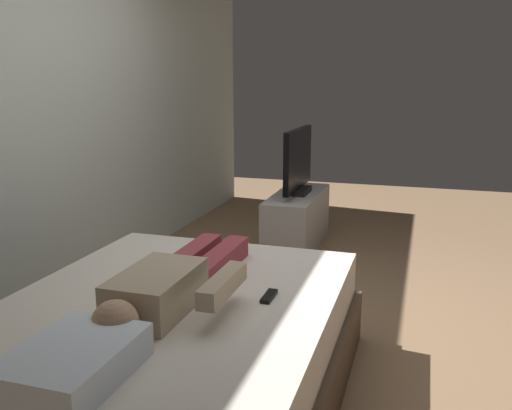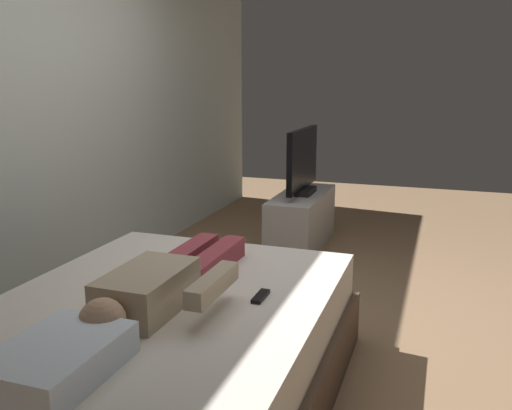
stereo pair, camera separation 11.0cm
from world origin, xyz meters
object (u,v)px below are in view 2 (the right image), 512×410
object	(u,v)px
person	(165,282)
bed	(161,356)
tv	(302,163)
pillow	(57,360)
tv_stand	(301,220)
remote	(261,296)

from	to	relation	value
person	bed	bearing A→B (deg)	140.08
bed	person	xyz separation A→B (m)	(0.03, -0.02, 0.36)
bed	tv	distance (m)	2.74
pillow	tv_stand	world-z (taller)	pillow
remote	tv	distance (m)	2.56
person	tv	size ratio (longest dim) A/B	1.43
bed	pillow	xyz separation A→B (m)	(-0.68, 0.00, 0.34)
pillow	person	distance (m)	0.71
pillow	person	world-z (taller)	person
person	tv_stand	xyz separation A→B (m)	(2.66, 0.05, -0.37)
person	tv	xyz separation A→B (m)	(2.66, 0.05, 0.16)
pillow	tv	size ratio (longest dim) A/B	0.55
person	remote	distance (m)	0.44
person	remote	xyz separation A→B (m)	(0.15, -0.40, -0.07)
pillow	remote	world-z (taller)	pillow
remote	tv_stand	bearing A→B (deg)	10.27
bed	tv_stand	size ratio (longest dim) A/B	1.81
person	tv_stand	bearing A→B (deg)	1.08
remote	tv	world-z (taller)	tv
pillow	person	bearing A→B (deg)	-1.96
person	tv	world-z (taller)	tv
pillow	tv	bearing A→B (deg)	0.45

